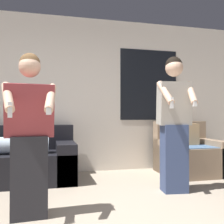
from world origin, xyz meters
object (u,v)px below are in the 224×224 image
(person_left, at_px, (29,135))
(person_right, at_px, (174,122))
(couch, at_px, (15,161))
(armchair, at_px, (189,155))

(person_left, height_order, person_right, person_right)
(couch, xyz_separation_m, person_left, (0.29, -1.46, 0.48))
(person_left, xyz_separation_m, person_right, (1.75, 0.45, 0.11))
(person_left, relative_size, person_right, 0.91)
(armchair, height_order, person_left, person_left)
(person_left, bearing_deg, person_right, 14.39)
(armchair, bearing_deg, person_right, -128.74)
(person_left, bearing_deg, couch, 101.35)
(armchair, height_order, person_right, person_right)
(couch, relative_size, person_right, 1.00)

